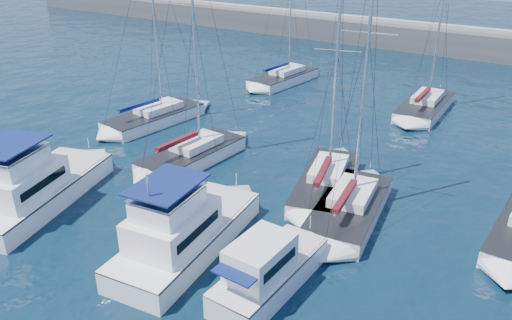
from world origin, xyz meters
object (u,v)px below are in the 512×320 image
Objects in this scene: sailboat_mid_d at (350,208)px; sailboat_back_a at (284,78)px; sailboat_mid_a at (155,117)px; sailboat_mid_c at (326,183)px; sailboat_back_b at (425,106)px; motor_yacht_port_inner at (30,188)px; sailboat_mid_b at (193,154)px; motor_yacht_stbd_inner at (182,233)px; motor_yacht_stbd_outer at (267,272)px.

sailboat_mid_d is 0.96× the size of sailboat_back_a.
sailboat_mid_d is 26.58m from sailboat_back_a.
sailboat_back_a reaches higher than sailboat_mid_a.
sailboat_mid_c is 17.76m from sailboat_back_b.
motor_yacht_port_inner is 0.66× the size of sailboat_mid_d.
sailboat_back_b is (-1.81, 19.76, 0.01)m from sailboat_mid_d.
sailboat_mid_d reaches higher than sailboat_mid_c.
sailboat_back_a is at bearing 112.05° from sailboat_mid_c.
sailboat_mid_a is at bearing -141.33° from sailboat_back_b.
sailboat_mid_b is 11.91m from sailboat_mid_d.
motor_yacht_stbd_inner is 0.58× the size of sailboat_back_a.
sailboat_back_a reaches higher than motor_yacht_port_inner.
motor_yacht_port_inner is 0.79× the size of sailboat_mid_c.
sailboat_mid_a is at bearing 155.13° from sailboat_mid_b.
sailboat_mid_b is 1.04× the size of sailboat_mid_d.
sailboat_mid_d reaches higher than sailboat_mid_a.
motor_yacht_port_inner is at bearing -117.77° from sailboat_back_b.
motor_yacht_stbd_outer is 32.83m from sailboat_back_a.
sailboat_back_b is (10.08, 19.12, -0.00)m from sailboat_mid_b.
sailboat_mid_c reaches higher than motor_yacht_stbd_outer.
sailboat_back_b reaches higher than motor_yacht_port_inner.
motor_yacht_stbd_outer is (15.18, 1.30, -0.19)m from motor_yacht_port_inner.
sailboat_back_a reaches higher than sailboat_mid_b.
motor_yacht_port_inner is at bearing -154.95° from sailboat_mid_c.
sailboat_mid_c is (16.87, -2.57, -0.01)m from sailboat_mid_a.
motor_yacht_port_inner is 10.36m from motor_yacht_stbd_inner.
motor_yacht_stbd_inner is at bearing -133.29° from sailboat_mid_d.
sailboat_back_a is at bearing 174.08° from sailboat_back_b.
motor_yacht_port_inner is at bearing -158.63° from sailboat_mid_d.
sailboat_mid_d is at bearing -45.64° from sailboat_back_a.
motor_yacht_stbd_outer is 0.48× the size of sailboat_mid_c.
motor_yacht_port_inner is 31.99m from sailboat_back_b.
motor_yacht_stbd_inner is at bearing -35.40° from sailboat_mid_a.
sailboat_mid_d is (0.41, 7.81, -0.41)m from motor_yacht_stbd_outer.
motor_yacht_stbd_inner is 9.44m from sailboat_mid_d.
sailboat_mid_b is (-6.58, 8.42, -0.59)m from motor_yacht_stbd_inner.
motor_yacht_stbd_inner is at bearing -10.30° from motor_yacht_port_inner.
motor_yacht_stbd_inner is at bearing -99.51° from sailboat_back_b.
sailboat_mid_a is 0.95× the size of sailboat_mid_d.
sailboat_mid_a is 8.41m from sailboat_mid_b.
sailboat_mid_c is (13.14, 11.12, -0.63)m from motor_yacht_port_inner.
sailboat_back_b is (14.86, -0.95, 0.00)m from sailboat_back_a.
motor_yacht_stbd_outer is 0.41× the size of sailboat_mid_d.
motor_yacht_stbd_inner is 0.72× the size of sailboat_mid_c.
sailboat_mid_a is 0.87× the size of sailboat_back_b.
sailboat_mid_a is 17.06m from sailboat_mid_c.
sailboat_mid_b is at bearing 144.51° from motor_yacht_stbd_outer.
sailboat_mid_c is 0.84× the size of sailboat_mid_d.
sailboat_mid_a is 23.17m from sailboat_back_b.
sailboat_mid_b is (-11.48, 8.45, -0.40)m from motor_yacht_stbd_outer.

